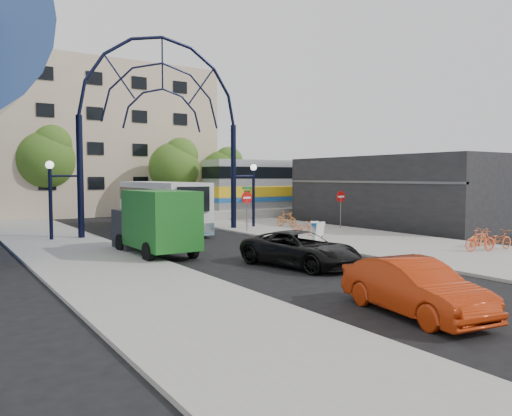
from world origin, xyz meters
TOP-DOWN VIEW (x-y plane):
  - ground at (0.00, 0.00)m, footprint 120.00×120.00m
  - sidewalk_east at (8.00, 4.00)m, footprint 8.00×56.00m
  - plaza_west at (-6.50, 6.00)m, footprint 5.00×50.00m
  - gateway_arch at (0.00, 14.00)m, footprint 13.64×0.44m
  - stop_sign at (4.80, 12.00)m, footprint 0.80×0.07m
  - do_not_enter_sign at (11.00, 10.00)m, footprint 0.76×0.07m
  - street_name_sign at (5.20, 12.60)m, footprint 0.70×0.70m
  - sandwich_board at (5.60, 5.98)m, footprint 0.55×0.61m
  - commercial_block_east at (16.00, 10.00)m, footprint 6.00×16.00m
  - apartment_block at (2.00, 34.97)m, footprint 20.00×12.10m
  - train_platform at (20.00, 22.00)m, footprint 32.00×5.00m
  - train_car at (20.00, 22.00)m, footprint 25.10×3.05m
  - tree_north_a at (6.12, 25.93)m, footprint 4.48×4.48m
  - tree_north_b at (-3.88, 29.93)m, footprint 5.12×5.12m
  - tree_north_c at (12.12, 27.93)m, footprint 4.16×4.16m
  - city_bus at (0.67, 16.17)m, footprint 3.44×11.83m
  - green_truck at (-3.62, 6.48)m, footprint 2.31×5.86m
  - black_suv at (0.12, 0.55)m, footprint 3.31×5.41m
  - red_sedan at (-1.74, -6.54)m, footprint 2.15×4.54m
  - bike_near_a at (6.29, 8.11)m, footprint 0.89×1.74m
  - bike_near_b at (8.44, 12.67)m, footprint 0.94×1.78m
  - bike_far_a at (10.50, -0.41)m, footprint 1.73×0.82m
  - bike_far_b at (9.12, -1.42)m, footprint 1.72×0.91m
  - bike_far_c at (10.27, -1.58)m, footprint 1.84×0.82m

SIDE VIEW (x-z plane):
  - ground at x=0.00m, z-range 0.00..0.00m
  - sidewalk_east at x=8.00m, z-range 0.00..0.12m
  - plaza_west at x=-6.50m, z-range 0.00..0.12m
  - train_platform at x=20.00m, z-range 0.00..0.80m
  - bike_far_a at x=10.50m, z-range 0.12..0.99m
  - bike_near_a at x=6.29m, z-range 0.12..0.99m
  - bike_far_c at x=10.27m, z-range 0.12..1.06m
  - bike_far_b at x=9.12m, z-range 0.12..1.12m
  - bike_near_b at x=8.44m, z-range 0.12..1.15m
  - black_suv at x=0.12m, z-range 0.00..1.40m
  - red_sedan at x=-1.74m, z-range 0.00..1.44m
  - sandwich_board at x=5.60m, z-range 0.25..1.24m
  - green_truck at x=-3.62m, z-range 0.00..2.95m
  - city_bus at x=0.67m, z-range 0.07..3.28m
  - do_not_enter_sign at x=11.00m, z-range 0.74..3.22m
  - stop_sign at x=4.80m, z-range 0.74..3.24m
  - street_name_sign at x=5.20m, z-range 0.73..3.53m
  - commercial_block_east at x=16.00m, z-range 0.00..5.00m
  - train_car at x=20.00m, z-range 0.80..5.00m
  - tree_north_c at x=12.12m, z-range 1.03..7.53m
  - tree_north_a at x=6.12m, z-range 1.11..8.11m
  - tree_north_b at x=-3.88m, z-range 1.27..9.27m
  - apartment_block at x=2.00m, z-range 0.00..14.00m
  - gateway_arch at x=0.00m, z-range 2.51..14.61m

